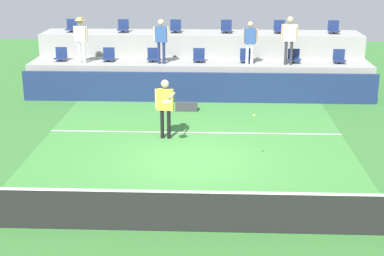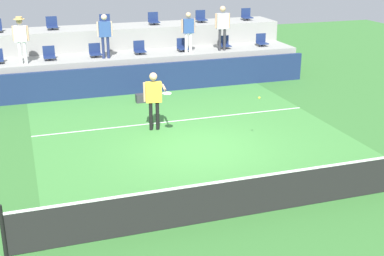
# 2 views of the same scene
# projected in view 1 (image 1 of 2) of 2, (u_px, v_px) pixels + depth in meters

# --- Properties ---
(ground_plane) EXTENTS (40.00, 40.00, 0.00)m
(ground_plane) POSITION_uv_depth(u_px,v_px,m) (192.00, 161.00, 15.45)
(ground_plane) COLOR #336B2D
(court_inner_paint) EXTENTS (9.00, 10.00, 0.01)m
(court_inner_paint) POSITION_uv_depth(u_px,v_px,m) (193.00, 148.00, 16.40)
(court_inner_paint) COLOR #3D7F38
(court_inner_paint) RESTS_ON ground_plane
(court_service_line) EXTENTS (9.00, 0.06, 0.00)m
(court_service_line) POSITION_uv_depth(u_px,v_px,m) (195.00, 132.00, 17.73)
(court_service_line) COLOR white
(court_service_line) RESTS_ON ground_plane
(tennis_net) EXTENTS (10.48, 0.08, 1.07)m
(tennis_net) POSITION_uv_depth(u_px,v_px,m) (184.00, 210.00, 11.50)
(tennis_net) COLOR black
(tennis_net) RESTS_ON ground_plane
(sponsor_backboard) EXTENTS (13.00, 0.16, 1.10)m
(sponsor_backboard) POSITION_uv_depth(u_px,v_px,m) (199.00, 87.00, 20.99)
(sponsor_backboard) COLOR navy
(sponsor_backboard) RESTS_ON ground_plane
(seating_tier_lower) EXTENTS (13.00, 1.80, 1.25)m
(seating_tier_lower) POSITION_uv_depth(u_px,v_px,m) (200.00, 77.00, 22.20)
(seating_tier_lower) COLOR gray
(seating_tier_lower) RESTS_ON ground_plane
(seating_tier_upper) EXTENTS (13.00, 1.80, 2.10)m
(seating_tier_upper) POSITION_uv_depth(u_px,v_px,m) (201.00, 58.00, 23.78)
(seating_tier_upper) COLOR gray
(seating_tier_upper) RESTS_ON ground_plane
(stadium_chair_lower_far_left) EXTENTS (0.44, 0.40, 0.52)m
(stadium_chair_lower_far_left) POSITION_uv_depth(u_px,v_px,m) (61.00, 55.00, 22.09)
(stadium_chair_lower_far_left) COLOR #2D2D33
(stadium_chair_lower_far_left) RESTS_ON seating_tier_lower
(stadium_chair_lower_left) EXTENTS (0.44, 0.40, 0.52)m
(stadium_chair_lower_left) POSITION_uv_depth(u_px,v_px,m) (109.00, 56.00, 22.01)
(stadium_chair_lower_left) COLOR #2D2D33
(stadium_chair_lower_left) RESTS_ON seating_tier_lower
(stadium_chair_lower_mid_left) EXTENTS (0.44, 0.40, 0.52)m
(stadium_chair_lower_mid_left) POSITION_uv_depth(u_px,v_px,m) (153.00, 56.00, 21.95)
(stadium_chair_lower_mid_left) COLOR #2D2D33
(stadium_chair_lower_mid_left) RESTS_ON seating_tier_lower
(stadium_chair_lower_center) EXTENTS (0.44, 0.40, 0.52)m
(stadium_chair_lower_center) POSITION_uv_depth(u_px,v_px,m) (199.00, 56.00, 21.88)
(stadium_chair_lower_center) COLOR #2D2D33
(stadium_chair_lower_center) RESTS_ON seating_tier_lower
(stadium_chair_lower_mid_right) EXTENTS (0.44, 0.40, 0.52)m
(stadium_chair_lower_mid_right) POSITION_uv_depth(u_px,v_px,m) (246.00, 57.00, 21.81)
(stadium_chair_lower_mid_right) COLOR #2D2D33
(stadium_chair_lower_mid_right) RESTS_ON seating_tier_lower
(stadium_chair_lower_right) EXTENTS (0.44, 0.40, 0.52)m
(stadium_chair_lower_right) POSITION_uv_depth(u_px,v_px,m) (294.00, 57.00, 21.74)
(stadium_chair_lower_right) COLOR #2D2D33
(stadium_chair_lower_right) RESTS_ON seating_tier_lower
(stadium_chair_lower_far_right) EXTENTS (0.44, 0.40, 0.52)m
(stadium_chair_lower_far_right) POSITION_uv_depth(u_px,v_px,m) (339.00, 58.00, 21.67)
(stadium_chair_lower_far_right) COLOR #2D2D33
(stadium_chair_lower_far_right) RESTS_ON seating_tier_lower
(stadium_chair_upper_far_left) EXTENTS (0.44, 0.40, 0.52)m
(stadium_chair_upper_far_left) POSITION_uv_depth(u_px,v_px,m) (72.00, 27.00, 23.53)
(stadium_chair_upper_far_left) COLOR #2D2D33
(stadium_chair_upper_far_left) RESTS_ON seating_tier_upper
(stadium_chair_upper_left) EXTENTS (0.44, 0.40, 0.52)m
(stadium_chair_upper_left) POSITION_uv_depth(u_px,v_px,m) (123.00, 27.00, 23.45)
(stadium_chair_upper_left) COLOR #2D2D33
(stadium_chair_upper_left) RESTS_ON seating_tier_upper
(stadium_chair_upper_mid_left) EXTENTS (0.44, 0.40, 0.52)m
(stadium_chair_upper_mid_left) POSITION_uv_depth(u_px,v_px,m) (176.00, 27.00, 23.37)
(stadium_chair_upper_mid_left) COLOR #2D2D33
(stadium_chair_upper_mid_left) RESTS_ON seating_tier_upper
(stadium_chair_upper_mid_right) EXTENTS (0.44, 0.40, 0.52)m
(stadium_chair_upper_mid_right) POSITION_uv_depth(u_px,v_px,m) (226.00, 28.00, 23.28)
(stadium_chair_upper_mid_right) COLOR #2D2D33
(stadium_chair_upper_mid_right) RESTS_ON seating_tier_upper
(stadium_chair_upper_right) EXTENTS (0.44, 0.40, 0.52)m
(stadium_chair_upper_right) POSITION_uv_depth(u_px,v_px,m) (279.00, 28.00, 23.20)
(stadium_chair_upper_right) COLOR #2D2D33
(stadium_chair_upper_right) RESTS_ON seating_tier_upper
(stadium_chair_upper_far_right) EXTENTS (0.44, 0.40, 0.52)m
(stadium_chair_upper_far_right) POSITION_uv_depth(u_px,v_px,m) (334.00, 28.00, 23.11)
(stadium_chair_upper_far_right) COLOR #2D2D33
(stadium_chair_upper_far_right) RESTS_ON seating_tier_upper
(tennis_player) EXTENTS (0.62, 1.28, 1.80)m
(tennis_player) POSITION_uv_depth(u_px,v_px,m) (165.00, 103.00, 16.86)
(tennis_player) COLOR black
(tennis_player) RESTS_ON ground_plane
(spectator_with_hat) EXTENTS (0.58, 0.48, 1.71)m
(spectator_with_hat) POSITION_uv_depth(u_px,v_px,m) (81.00, 36.00, 21.43)
(spectator_with_hat) COLOR white
(spectator_with_hat) RESTS_ON seating_tier_lower
(spectator_in_white) EXTENTS (0.59, 0.23, 1.66)m
(spectator_in_white) POSITION_uv_depth(u_px,v_px,m) (161.00, 37.00, 21.33)
(spectator_in_white) COLOR navy
(spectator_in_white) RESTS_ON seating_tier_lower
(spectator_in_grey) EXTENTS (0.57, 0.22, 1.60)m
(spectator_in_grey) POSITION_uv_depth(u_px,v_px,m) (250.00, 39.00, 21.21)
(spectator_in_grey) COLOR white
(spectator_in_grey) RESTS_ON seating_tier_lower
(spectator_leaning_on_rail) EXTENTS (0.62, 0.26, 1.79)m
(spectator_leaning_on_rail) POSITION_uv_depth(u_px,v_px,m) (289.00, 36.00, 21.11)
(spectator_leaning_on_rail) COLOR #2D2D33
(spectator_leaning_on_rail) RESTS_ON seating_tier_lower
(tennis_ball) EXTENTS (0.07, 0.07, 0.07)m
(tennis_ball) POSITION_uv_depth(u_px,v_px,m) (254.00, 115.00, 14.68)
(tennis_ball) COLOR #CCE033
(equipment_bag) EXTENTS (0.76, 0.28, 0.30)m
(equipment_bag) POSITION_uv_depth(u_px,v_px,m) (186.00, 107.00, 20.00)
(equipment_bag) COLOR #333338
(equipment_bag) RESTS_ON ground_plane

